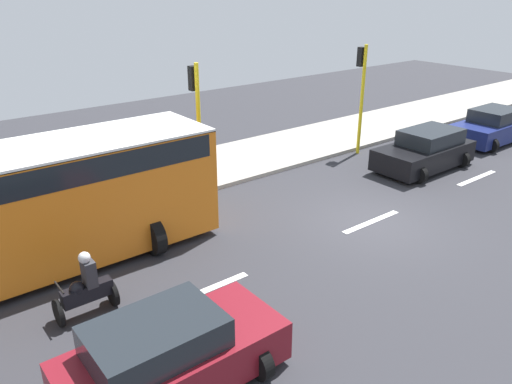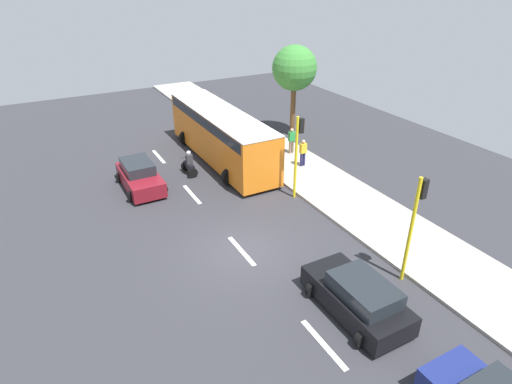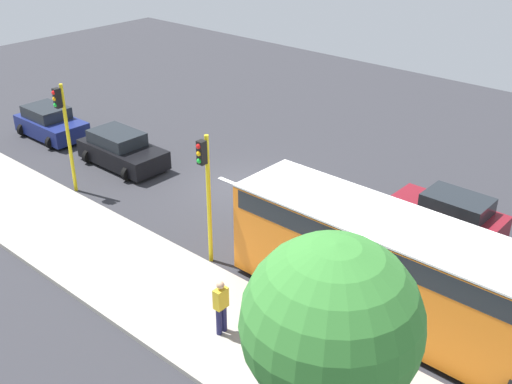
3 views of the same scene
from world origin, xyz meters
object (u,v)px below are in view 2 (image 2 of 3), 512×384
Objects in this scene: car_maroon at (140,176)px; motorcycle at (189,164)px; car_black at (358,297)px; street_tree_center at (294,69)px; city_bus at (221,132)px; pedestrian_near_signal at (292,140)px; traffic_light_corner at (298,146)px; pedestrian_by_tree at (303,152)px; traffic_light_midblock at (416,215)px.

car_maroon is 3.07m from motorcycle.
street_tree_center is (7.98, 16.64, 4.09)m from car_black.
city_bus is 6.51× the size of pedestrian_near_signal.
car_maroon is at bearing 179.85° from pedestrian_near_signal.
car_maroon is 2.38× the size of pedestrian_near_signal.
car_black is at bearing -109.24° from traffic_light_corner.
car_maroon is 0.63× the size of street_tree_center.
motorcycle is at bearing 126.57° from traffic_light_corner.
car_black is 15.09m from city_bus.
car_maroon is 8.95m from traffic_light_corner.
pedestrian_by_tree is at bearing 50.73° from traffic_light_corner.
motorcycle is 0.34× the size of traffic_light_corner.
traffic_light_midblock is at bearing 11.39° from car_black.
traffic_light_midblock is at bearing -107.44° from street_tree_center.
pedestrian_near_signal is at bearing -19.48° from city_bus.
traffic_light_corner is 1.00× the size of traffic_light_midblock.
city_bus is 6.51× the size of pedestrian_by_tree.
car_black is 0.93× the size of traffic_light_corner.
city_bus is 6.76m from traffic_light_corner.
motorcycle is at bearing -157.05° from city_bus.
car_black is 2.75× the size of motorcycle.
city_bus reaches higher than car_maroon.
pedestrian_near_signal is at bearing 59.81° from traffic_light_corner.
pedestrian_near_signal reaches higher than car_maroon.
motorcycle is 14.04m from traffic_light_midblock.
car_black is 18.90m from street_tree_center.
motorcycle is 0.34× the size of traffic_light_midblock.
traffic_light_midblock reaches higher than car_black.
car_maroon is 5.97m from city_bus.
street_tree_center reaches higher than car_maroon.
traffic_light_corner is at bearing -35.49° from car_maroon.
pedestrian_by_tree reaches higher than motorcycle.
car_maroon is at bearing 106.99° from car_black.
pedestrian_by_tree is (-0.50, -2.05, 0.00)m from pedestrian_near_signal.
traffic_light_midblock is (2.94, 0.59, 2.22)m from car_black.
traffic_light_corner reaches higher than pedestrian_near_signal.
traffic_light_corner reaches higher than city_bus.
traffic_light_midblock is at bearing -102.78° from pedestrian_near_signal.
traffic_light_midblock is (4.02, -13.26, 2.29)m from motorcycle.
pedestrian_near_signal is at bearing 77.22° from traffic_light_midblock.
pedestrian_by_tree is 6.96m from street_tree_center.
pedestrian_near_signal is at bearing -123.61° from street_tree_center.
traffic_light_corner is (2.94, 8.43, 2.22)m from car_black.
car_maroon is 0.89× the size of traffic_light_corner.
city_bus is at bearing 136.81° from pedestrian_by_tree.
traffic_light_midblock is (0.00, -7.84, 0.00)m from traffic_light_corner.
pedestrian_by_tree reaches higher than car_maroon.
pedestrian_by_tree is at bearing -103.60° from pedestrian_near_signal.
traffic_light_corner and traffic_light_midblock have the same top height.
pedestrian_near_signal is at bearing 76.40° from pedestrian_by_tree.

